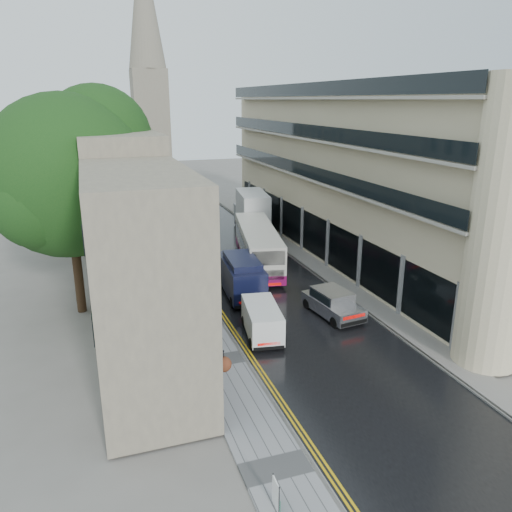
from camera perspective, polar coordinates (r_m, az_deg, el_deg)
ground at (r=20.65m, az=22.09°, el=-22.76°), size 200.00×200.00×0.00m
road at (r=42.52m, az=-2.28°, el=-0.24°), size 9.00×85.00×0.02m
left_sidewalk at (r=41.31m, az=-10.08°, el=-0.96°), size 2.70×85.00×0.12m
right_sidewalk at (r=44.26m, az=4.43°, el=0.51°), size 1.80×85.00×0.12m
old_shop_row at (r=41.98m, az=-15.95°, el=7.30°), size 4.50×56.00×12.00m
modern_block at (r=43.63m, az=11.44°, el=9.31°), size 8.00×40.00×14.00m
church_spire at (r=94.39m, az=-12.33°, el=21.38°), size 6.40×6.40×40.00m
tree_near at (r=31.94m, az=-20.46°, el=5.58°), size 10.56×10.56×13.89m
tree_far at (r=44.87m, az=-19.74°, el=7.87°), size 9.24×9.24×12.46m
cream_bus at (r=37.04m, az=-0.98°, el=-0.37°), size 4.87×11.77×3.13m
white_lorry at (r=47.42m, az=-1.55°, el=4.40°), size 3.79×8.66×4.39m
silver_hatchback at (r=29.85m, az=9.01°, el=-6.61°), size 2.47×4.67×1.68m
white_van at (r=27.05m, az=-0.47°, el=-8.78°), size 2.41×4.38×1.88m
navy_van at (r=32.07m, az=-2.73°, el=-3.49°), size 2.72×5.83×2.89m
pedestrian at (r=37.59m, az=-9.02°, el=-1.09°), size 0.78×0.57×1.96m
lamp_post_near at (r=29.91m, az=-6.04°, el=-0.25°), size 0.85×0.50×7.51m
lamp_post_far at (r=48.55m, az=-11.82°, el=7.19°), size 1.02×0.36×8.91m
estate_sign at (r=18.00m, az=2.29°, el=-25.57°), size 0.11×0.63×1.04m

